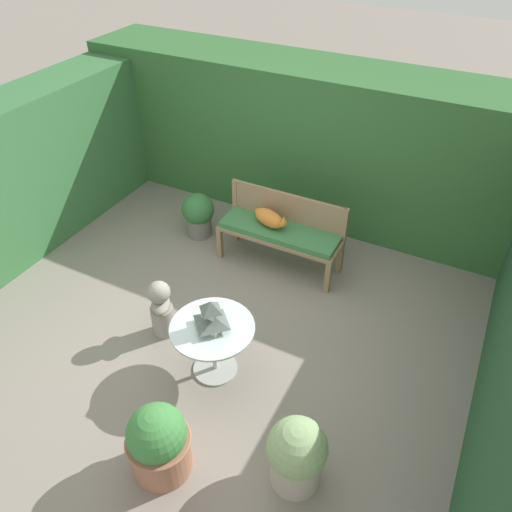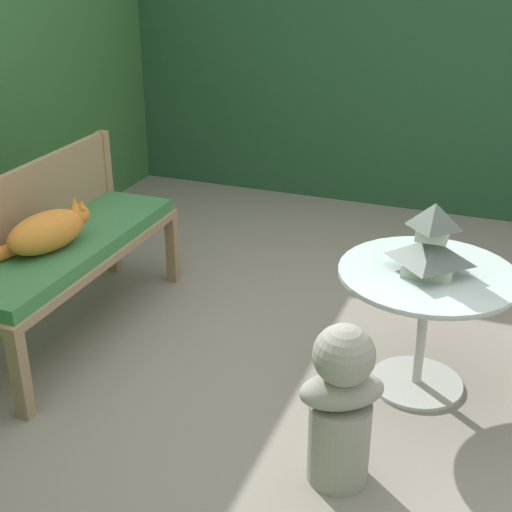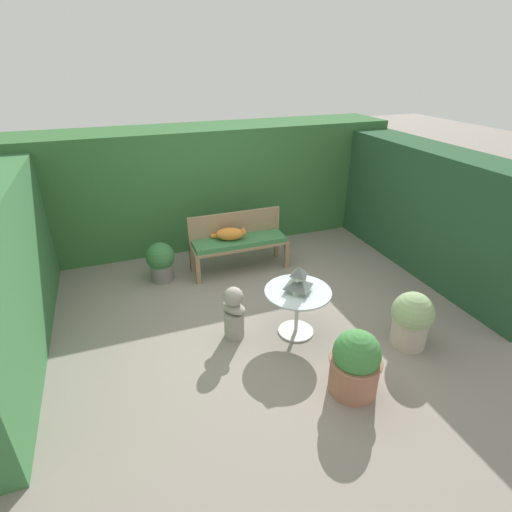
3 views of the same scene
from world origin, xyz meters
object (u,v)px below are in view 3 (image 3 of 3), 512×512
(potted_plant_bench_right, at_px, (355,363))
(garden_bust, at_px, (234,313))
(pagoda_birdhouse, at_px, (299,281))
(potted_plant_path_edge, at_px, (161,261))
(potted_plant_table_near, at_px, (412,319))
(garden_bench, at_px, (239,243))
(patio_table, at_px, (297,300))
(cat, at_px, (230,234))

(potted_plant_bench_right, bearing_deg, garden_bust, 124.85)
(pagoda_birdhouse, distance_m, potted_plant_bench_right, 1.10)
(pagoda_birdhouse, xyz_separation_m, potted_plant_path_edge, (-1.31, 1.81, -0.40))
(potted_plant_path_edge, distance_m, potted_plant_table_near, 3.44)
(pagoda_birdhouse, distance_m, potted_plant_path_edge, 2.27)
(garden_bench, distance_m, patio_table, 1.73)
(potted_plant_path_edge, bearing_deg, garden_bench, -4.12)
(potted_plant_table_near, bearing_deg, potted_plant_bench_right, -158.27)
(cat, bearing_deg, garden_bench, 10.65)
(garden_bench, xyz_separation_m, cat, (-0.14, 0.01, 0.17))
(cat, height_order, pagoda_birdhouse, pagoda_birdhouse)
(cat, bearing_deg, patio_table, -64.00)
(garden_bench, height_order, pagoda_birdhouse, pagoda_birdhouse)
(cat, distance_m, potted_plant_path_edge, 1.08)
(cat, distance_m, potted_plant_table_near, 2.76)
(potted_plant_path_edge, bearing_deg, pagoda_birdhouse, -53.96)
(garden_bench, relative_size, patio_table, 1.88)
(potted_plant_bench_right, bearing_deg, garden_bench, 95.62)
(cat, height_order, garden_bust, cat)
(pagoda_birdhouse, xyz_separation_m, potted_plant_bench_right, (0.13, -1.03, -0.38))
(garden_bust, height_order, potted_plant_bench_right, potted_plant_bench_right)
(garden_bench, bearing_deg, garden_bust, -110.36)
(garden_bench, xyz_separation_m, potted_plant_path_edge, (-1.17, 0.08, -0.13))
(potted_plant_table_near, bearing_deg, potted_plant_path_edge, 134.74)
(cat, distance_m, pagoda_birdhouse, 1.76)
(pagoda_birdhouse, bearing_deg, cat, 99.13)
(patio_table, xyz_separation_m, garden_bust, (-0.71, 0.18, -0.13))
(patio_table, height_order, potted_plant_table_near, potted_plant_table_near)
(garden_bench, bearing_deg, potted_plant_table_near, -62.08)
(garden_bench, distance_m, pagoda_birdhouse, 1.75)
(patio_table, relative_size, potted_plant_path_edge, 1.30)
(potted_plant_bench_right, distance_m, potted_plant_table_near, 1.05)
(cat, distance_m, patio_table, 1.77)
(patio_table, bearing_deg, cat, 99.13)
(potted_plant_table_near, bearing_deg, cat, 120.29)
(cat, relative_size, pagoda_birdhouse, 1.59)
(cat, height_order, potted_plant_bench_right, cat)
(garden_bench, relative_size, garden_bust, 2.19)
(potted_plant_path_edge, xyz_separation_m, potted_plant_table_near, (2.42, -2.44, 0.03))
(garden_bench, relative_size, potted_plant_bench_right, 2.11)
(garden_bust, relative_size, potted_plant_table_near, 1.00)
(cat, bearing_deg, potted_plant_path_edge, -166.97)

